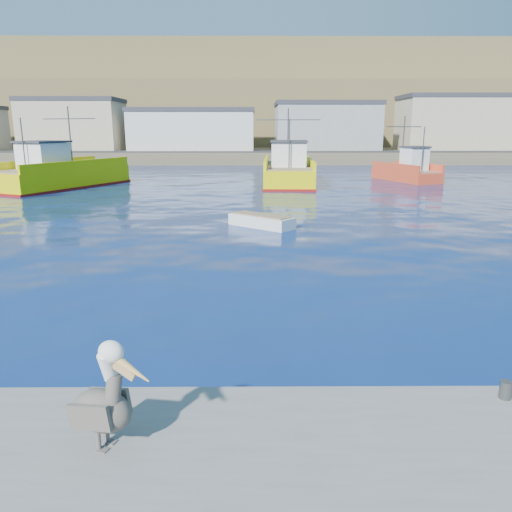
{
  "coord_description": "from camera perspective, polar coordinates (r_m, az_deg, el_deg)",
  "views": [
    {
      "loc": [
        -1.12,
        -10.69,
        4.77
      ],
      "look_at": [
        -1.03,
        3.1,
        1.25
      ],
      "focal_mm": 35.0,
      "sensor_mm": 36.0,
      "label": 1
    }
  ],
  "objects": [
    {
      "name": "far_shore",
      "position": [
        119.97,
        0.14,
        16.36
      ],
      "size": [
        200.0,
        81.0,
        24.0
      ],
      "color": "brown",
      "rests_on": "ground"
    },
    {
      "name": "dock_bollards",
      "position": [
        8.55,
        11.66,
        -14.8
      ],
      "size": [
        36.2,
        0.2,
        0.3
      ],
      "color": "#4C4C4C",
      "rests_on": "dock"
    },
    {
      "name": "trawler_yellow_b",
      "position": [
        44.98,
        3.66,
        9.62
      ],
      "size": [
        5.76,
        12.32,
        6.62
      ],
      "color": "#E1D804",
      "rests_on": "ground"
    },
    {
      "name": "boat_orange",
      "position": [
        49.49,
        16.96,
        9.35
      ],
      "size": [
        5.08,
        7.85,
        5.96
      ],
      "color": "#D14123",
      "rests_on": "ground"
    },
    {
      "name": "pelican",
      "position": [
        7.32,
        -16.95,
        -15.7
      ],
      "size": [
        1.28,
        0.78,
        1.61
      ],
      "color": "#595451",
      "rests_on": "dock"
    },
    {
      "name": "skiff_mid",
      "position": [
        25.04,
        0.64,
        3.91
      ],
      "size": [
        3.38,
        3.12,
        0.74
      ],
      "color": "silver",
      "rests_on": "ground"
    },
    {
      "name": "trawler_yellow_a",
      "position": [
        44.91,
        -21.49,
        8.68
      ],
      "size": [
        8.95,
        12.99,
        6.65
      ],
      "color": "#E1D804",
      "rests_on": "ground"
    },
    {
      "name": "ground",
      "position": [
        11.76,
        5.18,
        -9.66
      ],
      "size": [
        260.0,
        260.0,
        0.0
      ],
      "primitive_type": "plane",
      "color": "navy",
      "rests_on": "ground"
    }
  ]
}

